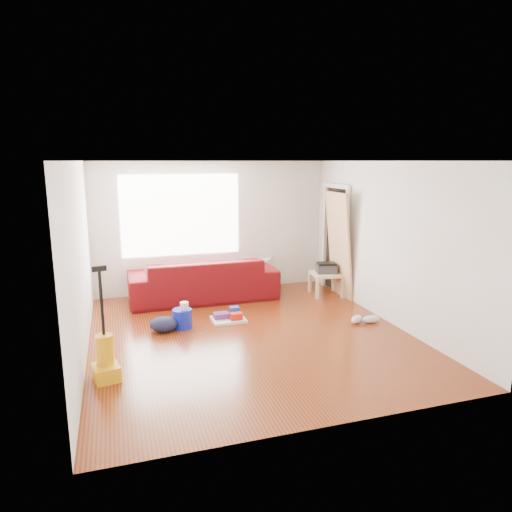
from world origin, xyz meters
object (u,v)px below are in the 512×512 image
object	(u,v)px
bucket	(183,328)
vacuum	(105,359)
sofa	(204,299)
side_table	(326,276)
backpack	(164,331)
tv_stand	(259,282)
cleaning_tray	(229,317)

from	to	relation	value
bucket	vacuum	world-z (taller)	vacuum
sofa	vacuum	size ratio (longest dim) A/B	1.98
side_table	vacuum	bearing A→B (deg)	-149.42
side_table	backpack	world-z (taller)	side_table
tv_stand	side_table	xyz separation A→B (m)	(1.09, -0.72, 0.22)
side_table	bucket	size ratio (longest dim) A/B	2.04
cleaning_tray	sofa	bearing A→B (deg)	97.28
backpack	vacuum	distance (m)	1.57
cleaning_tray	bucket	bearing A→B (deg)	-172.72
bucket	cleaning_tray	distance (m)	0.77
bucket	backpack	distance (m)	0.30
bucket	cleaning_tray	xyz separation A→B (m)	(0.76, 0.10, 0.06)
side_table	bucket	xyz separation A→B (m)	(-2.85, -0.93, -0.36)
side_table	vacuum	distance (m)	4.59
tv_stand	backpack	xyz separation A→B (m)	(-2.05, -1.73, -0.15)
sofa	backpack	size ratio (longest dim) A/B	6.46
tv_stand	side_table	size ratio (longest dim) A/B	1.36
tv_stand	cleaning_tray	distance (m)	1.85
tv_stand	cleaning_tray	world-z (taller)	tv_stand
sofa	side_table	xyz separation A→B (m)	(2.26, -0.45, 0.36)
sofa	side_table	world-z (taller)	side_table
tv_stand	side_table	world-z (taller)	side_table
sofa	side_table	bearing A→B (deg)	168.74
side_table	backpack	size ratio (longest dim) A/B	1.45
tv_stand	backpack	world-z (taller)	tv_stand
cleaning_tray	side_table	bearing A→B (deg)	21.57
vacuum	tv_stand	bearing A→B (deg)	34.63
bucket	sofa	bearing A→B (deg)	66.64
vacuum	side_table	bearing A→B (deg)	18.32
sofa	cleaning_tray	size ratio (longest dim) A/B	5.04
tv_stand	vacuum	distance (m)	4.18
cleaning_tray	backpack	world-z (taller)	cleaning_tray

